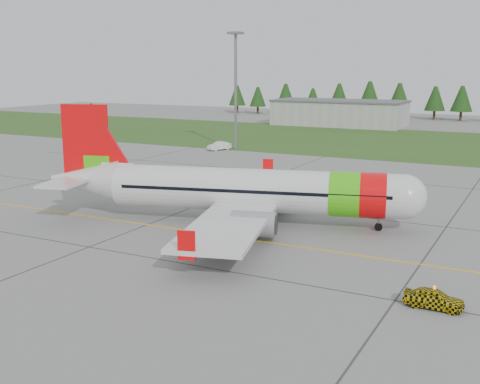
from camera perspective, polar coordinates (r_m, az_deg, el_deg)
The scene contains 9 objects.
ground at distance 42.88m, azimuth 1.25°, elevation -7.95°, with size 320.00×320.00×0.00m, color gray.
aircraft at distance 56.14m, azimuth 0.53°, elevation 0.15°, with size 35.48×33.42×10.96m.
follow_me_car at distance 38.69m, azimuth 18.01°, elevation -7.93°, with size 1.46×1.23×3.62m, color yellow.
service_van at distance 106.90m, azimuth -2.00°, elevation 5.20°, with size 1.58×1.49×4.53m, color silver.
grass_strip at distance 120.45m, azimuth 18.79°, elevation 4.25°, with size 320.00×50.00×0.03m, color #30561E.
taxi_guideline at distance 49.83m, azimuth 5.34°, elevation -5.15°, with size 120.00×0.25×0.02m, color gold.
hangar_west at distance 154.28m, azimuth 9.39°, elevation 7.35°, with size 32.00×14.00×6.00m, color #A8A8A3.
floodlight_mast at distance 106.68m, azimuth -0.42°, elevation 9.37°, with size 0.50×0.50×20.00m, color slate.
treeline at distance 175.41m, azimuth 21.78°, elevation 7.85°, with size 160.00×8.00×10.00m, color #1C3F14, non-canonical shape.
Camera 1 is at (17.76, -36.25, 14.47)m, focal length 45.00 mm.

